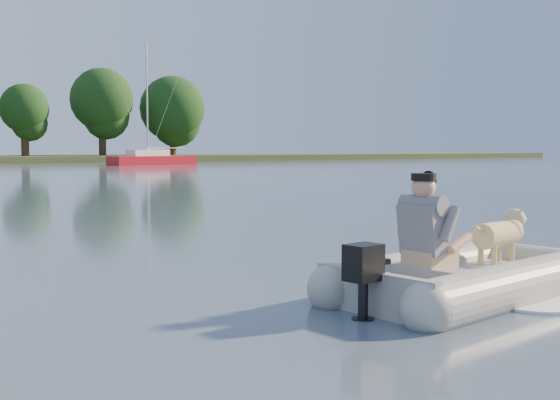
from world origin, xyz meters
TOP-DOWN VIEW (x-y plane):
  - water at (0.00, 0.00)m, footprint 160.00×160.00m
  - dinghy at (0.71, -0.66)m, footprint 4.70×3.57m
  - man at (0.06, -0.71)m, footprint 0.74×0.66m
  - dog at (1.29, -0.53)m, footprint 0.89×0.43m
  - outboard_motor at (-0.81, -0.89)m, footprint 0.42×0.32m
  - sailboat at (17.72, 46.78)m, footprint 7.31×3.06m

SIDE VIEW (x-z plane):
  - water at x=0.00m, z-range 0.00..0.00m
  - outboard_motor at x=-0.81m, z-range -0.08..0.65m
  - sailboat at x=17.72m, z-range -4.44..5.30m
  - dog at x=1.29m, z-range 0.19..0.76m
  - dinghy at x=0.71m, z-range -0.10..1.18m
  - man at x=0.06m, z-range 0.22..1.21m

